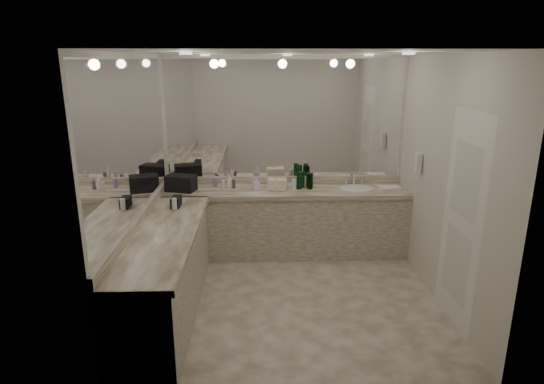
{
  "coord_description": "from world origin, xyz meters",
  "views": [
    {
      "loc": [
        -0.34,
        -4.53,
        2.53
      ],
      "look_at": [
        -0.2,
        0.4,
        1.1
      ],
      "focal_mm": 30.0,
      "sensor_mm": 36.0,
      "label": 1
    }
  ],
  "objects_px": {
    "cream_cosmetic_case": "(277,185)",
    "hand_towel": "(390,188)",
    "soap_bottle_a": "(229,181)",
    "wall_phone": "(418,163)",
    "soap_bottle_c": "(276,184)",
    "soap_bottle_b": "(256,184)",
    "sink": "(357,189)",
    "black_toiletry_bag": "(181,183)"
  },
  "relations": [
    {
      "from": "soap_bottle_c",
      "to": "soap_bottle_b",
      "type": "bearing_deg",
      "value": 172.67
    },
    {
      "from": "sink",
      "to": "soap_bottle_b",
      "type": "xyz_separation_m",
      "value": [
        -1.33,
        -0.01,
        0.09
      ]
    },
    {
      "from": "sink",
      "to": "hand_towel",
      "type": "relative_size",
      "value": 1.67
    },
    {
      "from": "sink",
      "to": "soap_bottle_b",
      "type": "distance_m",
      "value": 1.33
    },
    {
      "from": "soap_bottle_a",
      "to": "soap_bottle_c",
      "type": "xyz_separation_m",
      "value": [
        0.61,
        -0.13,
        -0.01
      ]
    },
    {
      "from": "hand_towel",
      "to": "soap_bottle_a",
      "type": "distance_m",
      "value": 2.1
    },
    {
      "from": "black_toiletry_bag",
      "to": "cream_cosmetic_case",
      "type": "bearing_deg",
      "value": 0.08
    },
    {
      "from": "black_toiletry_bag",
      "to": "soap_bottle_c",
      "type": "xyz_separation_m",
      "value": [
        1.23,
        -0.02,
        -0.02
      ]
    },
    {
      "from": "wall_phone",
      "to": "cream_cosmetic_case",
      "type": "relative_size",
      "value": 0.99
    },
    {
      "from": "soap_bottle_a",
      "to": "soap_bottle_c",
      "type": "relative_size",
      "value": 1.09
    },
    {
      "from": "sink",
      "to": "black_toiletry_bag",
      "type": "height_order",
      "value": "black_toiletry_bag"
    },
    {
      "from": "sink",
      "to": "cream_cosmetic_case",
      "type": "bearing_deg",
      "value": -178.42
    },
    {
      "from": "cream_cosmetic_case",
      "to": "hand_towel",
      "type": "height_order",
      "value": "cream_cosmetic_case"
    },
    {
      "from": "hand_towel",
      "to": "soap_bottle_b",
      "type": "bearing_deg",
      "value": 178.06
    },
    {
      "from": "wall_phone",
      "to": "sink",
      "type": "bearing_deg",
      "value": 140.43
    },
    {
      "from": "wall_phone",
      "to": "soap_bottle_a",
      "type": "bearing_deg",
      "value": 165.77
    },
    {
      "from": "cream_cosmetic_case",
      "to": "soap_bottle_b",
      "type": "xyz_separation_m",
      "value": [
        -0.27,
        0.02,
        0.01
      ]
    },
    {
      "from": "cream_cosmetic_case",
      "to": "soap_bottle_b",
      "type": "relative_size",
      "value": 1.47
    },
    {
      "from": "cream_cosmetic_case",
      "to": "soap_bottle_b",
      "type": "distance_m",
      "value": 0.27
    },
    {
      "from": "hand_towel",
      "to": "soap_bottle_c",
      "type": "relative_size",
      "value": 1.56
    },
    {
      "from": "wall_phone",
      "to": "hand_towel",
      "type": "xyz_separation_m",
      "value": [
        -0.19,
        0.43,
        -0.43
      ]
    },
    {
      "from": "cream_cosmetic_case",
      "to": "soap_bottle_c",
      "type": "height_order",
      "value": "soap_bottle_c"
    },
    {
      "from": "cream_cosmetic_case",
      "to": "wall_phone",
      "type": "bearing_deg",
      "value": -8.6
    },
    {
      "from": "sink",
      "to": "hand_towel",
      "type": "distance_m",
      "value": 0.42
    },
    {
      "from": "sink",
      "to": "cream_cosmetic_case",
      "type": "relative_size",
      "value": 1.81
    },
    {
      "from": "wall_phone",
      "to": "cream_cosmetic_case",
      "type": "bearing_deg",
      "value": 164.16
    },
    {
      "from": "black_toiletry_bag",
      "to": "soap_bottle_c",
      "type": "distance_m",
      "value": 1.23
    },
    {
      "from": "wall_phone",
      "to": "cream_cosmetic_case",
      "type": "height_order",
      "value": "wall_phone"
    },
    {
      "from": "wall_phone",
      "to": "black_toiletry_bag",
      "type": "height_order",
      "value": "wall_phone"
    },
    {
      "from": "cream_cosmetic_case",
      "to": "soap_bottle_c",
      "type": "distance_m",
      "value": 0.03
    },
    {
      "from": "hand_towel",
      "to": "soap_bottle_b",
      "type": "relative_size",
      "value": 1.59
    },
    {
      "from": "sink",
      "to": "black_toiletry_bag",
      "type": "bearing_deg",
      "value": -179.24
    },
    {
      "from": "wall_phone",
      "to": "soap_bottle_c",
      "type": "relative_size",
      "value": 1.42
    },
    {
      "from": "cream_cosmetic_case",
      "to": "hand_towel",
      "type": "distance_m",
      "value": 1.47
    },
    {
      "from": "soap_bottle_a",
      "to": "soap_bottle_c",
      "type": "bearing_deg",
      "value": -11.7
    },
    {
      "from": "black_toiletry_bag",
      "to": "cream_cosmetic_case",
      "type": "relative_size",
      "value": 1.5
    },
    {
      "from": "black_toiletry_bag",
      "to": "soap_bottle_a",
      "type": "relative_size",
      "value": 1.98
    },
    {
      "from": "black_toiletry_bag",
      "to": "hand_towel",
      "type": "xyz_separation_m",
      "value": [
        2.71,
        -0.04,
        -0.08
      ]
    },
    {
      "from": "cream_cosmetic_case",
      "to": "soap_bottle_a",
      "type": "bearing_deg",
      "value": 177.37
    },
    {
      "from": "soap_bottle_b",
      "to": "wall_phone",
      "type": "bearing_deg",
      "value": -14.13
    },
    {
      "from": "sink",
      "to": "wall_phone",
      "type": "relative_size",
      "value": 1.83
    },
    {
      "from": "black_toiletry_bag",
      "to": "hand_towel",
      "type": "bearing_deg",
      "value": -0.88
    }
  ]
}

